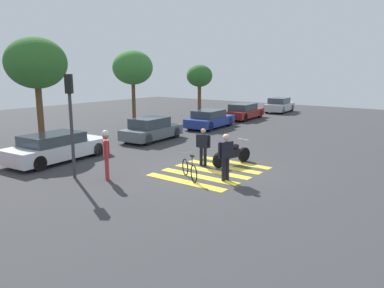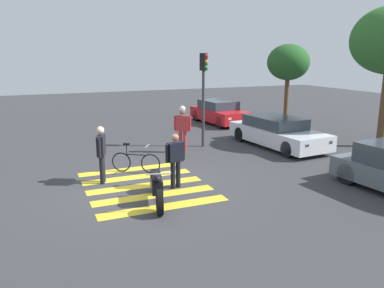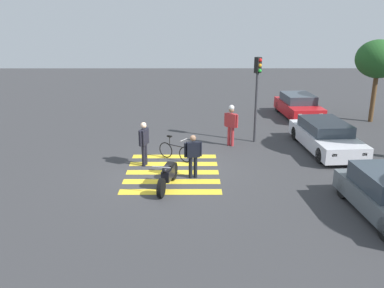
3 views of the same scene
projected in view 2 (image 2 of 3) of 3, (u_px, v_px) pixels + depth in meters
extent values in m
plane|color=#38383A|center=(146.00, 186.00, 11.46)|extent=(60.00, 60.00, 0.00)
cylinder|color=black|center=(160.00, 202.00, 9.31)|extent=(0.66, 0.28, 0.65)
cylinder|color=black|center=(154.00, 182.00, 10.80)|extent=(0.66, 0.28, 0.65)
cube|color=black|center=(156.00, 184.00, 10.06)|extent=(0.84, 0.45, 0.36)
ellipsoid|color=black|center=(157.00, 177.00, 9.78)|extent=(0.52, 0.34, 0.24)
cube|color=black|center=(156.00, 173.00, 10.20)|extent=(0.48, 0.33, 0.12)
cylinder|color=#A5A5AD|center=(159.00, 174.00, 9.22)|extent=(0.17, 0.61, 0.04)
torus|color=black|center=(151.00, 164.00, 12.56)|extent=(0.41, 0.57, 0.66)
torus|color=black|center=(121.00, 162.00, 12.75)|extent=(0.41, 0.57, 0.66)
cylinder|color=black|center=(136.00, 155.00, 12.59)|extent=(0.48, 0.68, 0.04)
cylinder|color=black|center=(127.00, 149.00, 12.61)|extent=(0.04, 0.04, 0.34)
cube|color=black|center=(126.00, 144.00, 12.57)|extent=(0.20, 0.22, 0.06)
cylinder|color=#99999E|center=(147.00, 146.00, 12.44)|extent=(0.40, 0.28, 0.03)
cylinder|color=black|center=(173.00, 175.00, 11.15)|extent=(0.14, 0.14, 0.80)
cylinder|color=black|center=(178.00, 174.00, 11.25)|extent=(0.14, 0.14, 0.80)
cube|color=black|center=(175.00, 152.00, 11.05)|extent=(0.30, 0.50, 0.57)
sphere|color=#8C664C|center=(175.00, 138.00, 10.95)|extent=(0.22, 0.22, 0.22)
cylinder|color=black|center=(167.00, 154.00, 10.89)|extent=(0.09, 0.09, 0.54)
cylinder|color=black|center=(183.00, 151.00, 11.21)|extent=(0.09, 0.09, 0.54)
cylinder|color=black|center=(102.00, 170.00, 11.53)|extent=(0.14, 0.14, 0.87)
cylinder|color=black|center=(103.00, 168.00, 11.71)|extent=(0.14, 0.14, 0.87)
cube|color=black|center=(101.00, 145.00, 11.45)|extent=(0.54, 0.36, 0.62)
sphere|color=beige|center=(100.00, 130.00, 11.34)|extent=(0.24, 0.24, 0.24)
cylinder|color=black|center=(99.00, 148.00, 11.16)|extent=(0.09, 0.09, 0.58)
cylinder|color=black|center=(103.00, 143.00, 11.74)|extent=(0.09, 0.09, 0.58)
cylinder|color=#B22D33|center=(185.00, 142.00, 15.24)|extent=(0.14, 0.14, 0.87)
cylinder|color=#B22D33|center=(180.00, 142.00, 15.28)|extent=(0.14, 0.14, 0.87)
cube|color=#B22D33|center=(182.00, 123.00, 15.09)|extent=(0.46, 0.53, 0.62)
sphere|color=#8C664C|center=(182.00, 112.00, 14.98)|extent=(0.24, 0.24, 0.24)
cylinder|color=#B22D33|center=(190.00, 124.00, 15.02)|extent=(0.09, 0.09, 0.59)
cylinder|color=#B22D33|center=(175.00, 123.00, 15.15)|extent=(0.09, 0.09, 0.59)
sphere|color=white|center=(182.00, 109.00, 14.96)|extent=(0.25, 0.25, 0.25)
cube|color=yellow|center=(131.00, 169.00, 13.08)|extent=(0.45, 3.50, 0.01)
cube|color=yellow|center=(138.00, 177.00, 12.27)|extent=(0.45, 3.50, 0.01)
cube|color=yellow|center=(146.00, 185.00, 11.46)|extent=(0.45, 3.50, 0.01)
cube|color=yellow|center=(155.00, 195.00, 10.65)|extent=(0.45, 3.50, 0.01)
cube|color=yellow|center=(165.00, 207.00, 9.85)|extent=(0.45, 3.50, 0.01)
cylinder|color=black|center=(245.00, 120.00, 20.96)|extent=(0.65, 0.27, 0.64)
cylinder|color=black|center=(220.00, 122.00, 20.25)|extent=(0.65, 0.27, 0.64)
cylinder|color=black|center=(219.00, 114.00, 23.26)|extent=(0.65, 0.27, 0.64)
cylinder|color=black|center=(197.00, 116.00, 22.55)|extent=(0.65, 0.27, 0.64)
cube|color=red|center=(220.00, 115.00, 21.71)|extent=(4.04, 2.10, 0.64)
cube|color=#333D47|center=(218.00, 104.00, 21.75)|extent=(2.23, 1.74, 0.48)
cube|color=#F2EDCC|center=(248.00, 117.00, 20.29)|extent=(0.10, 0.21, 0.12)
cube|color=#F2EDCC|center=(230.00, 119.00, 19.78)|extent=(0.10, 0.21, 0.12)
cylinder|color=black|center=(320.00, 145.00, 15.25)|extent=(0.66, 0.27, 0.64)
cylinder|color=black|center=(288.00, 149.00, 14.51)|extent=(0.66, 0.27, 0.64)
cylinder|color=black|center=(269.00, 131.00, 18.00)|extent=(0.66, 0.27, 0.64)
cylinder|color=black|center=(240.00, 134.00, 17.26)|extent=(0.66, 0.27, 0.64)
cube|color=silver|center=(278.00, 135.00, 16.21)|extent=(4.81, 2.23, 0.63)
cube|color=#333D47|center=(275.00, 122.00, 16.29)|extent=(2.64, 1.83, 0.46)
cube|color=#F2EDCC|center=(330.00, 142.00, 14.47)|extent=(0.10, 0.21, 0.12)
cube|color=#F2EDCC|center=(306.00, 146.00, 13.94)|extent=(0.10, 0.21, 0.12)
cylinder|color=black|center=(380.00, 167.00, 12.18)|extent=(0.67, 0.27, 0.66)
cylinder|color=black|center=(348.00, 174.00, 11.52)|extent=(0.67, 0.27, 0.66)
cylinder|color=#38383D|center=(203.00, 109.00, 15.97)|extent=(0.12, 0.12, 3.20)
cube|color=black|center=(204.00, 62.00, 15.53)|extent=(0.33, 0.33, 0.70)
sphere|color=red|center=(206.00, 56.00, 15.41)|extent=(0.16, 0.16, 0.16)
sphere|color=orange|center=(206.00, 62.00, 15.46)|extent=(0.16, 0.16, 0.16)
sphere|color=green|center=(206.00, 68.00, 15.51)|extent=(0.16, 0.16, 0.16)
cylinder|color=brown|center=(286.00, 100.00, 22.02)|extent=(0.25, 0.25, 2.52)
ellipsoid|color=#235623|center=(288.00, 62.00, 21.52)|extent=(2.38, 2.38, 2.02)
cylinder|color=brown|center=(384.00, 109.00, 15.96)|extent=(0.34, 0.34, 3.20)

